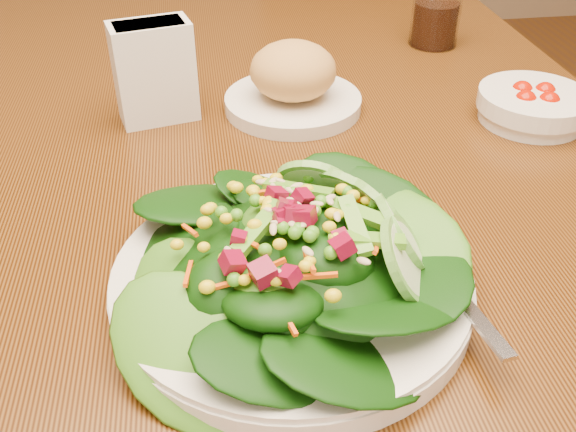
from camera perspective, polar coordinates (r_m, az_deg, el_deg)
The scene contains 7 objects.
dining_table at distance 0.78m, azimuth -0.72°, elevation -1.64°, with size 0.90×1.40×0.75m.
chair_far at distance 1.71m, azimuth 2.97°, elevation 15.00°, with size 0.56×0.56×0.98m.
salad_plate at distance 0.53m, azimuth 1.42°, elevation -3.99°, with size 0.31×0.30×0.09m.
bread_plate at distance 0.83m, azimuth 0.45°, elevation 11.75°, with size 0.18×0.18×0.09m.
tomato_bowl at distance 0.86m, azimuth 20.94°, elevation 9.16°, with size 0.14×0.14×0.04m.
drinking_glass at distance 1.06m, azimuth 13.08°, elevation 17.51°, with size 0.08×0.08×0.13m.
napkin_holder at distance 0.81m, azimuth -11.82°, elevation 12.63°, with size 0.10×0.07×0.12m.
Camera 1 is at (-0.08, -0.62, 1.12)m, focal length 40.00 mm.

